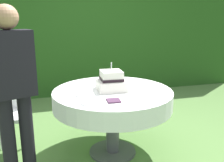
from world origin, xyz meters
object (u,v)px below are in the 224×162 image
serving_plate_far (87,103)px  serving_plate_left (147,90)px  garden_chair (11,107)px  standing_person (13,87)px  cake_table (113,99)px  napkin_stack (114,101)px  serving_plate_right (82,95)px  serving_plate_near (138,100)px  wedding_cake (112,81)px

serving_plate_far → serving_plate_left: bearing=19.3°
garden_chair → standing_person: size_ratio=0.56×
cake_table → napkin_stack: (-0.09, -0.36, 0.11)m
serving_plate_right → cake_table: bearing=15.1°
serving_plate_near → garden_chair: garden_chair is taller
standing_person → serving_plate_far: bearing=-5.5°
serving_plate_far → napkin_stack: napkin_stack is taller
wedding_cake → serving_plate_far: wedding_cake is taller
garden_chair → serving_plate_near: bearing=-31.7°
cake_table → wedding_cake: wedding_cake is taller
serving_plate_right → garden_chair: bearing=149.7°
cake_table → serving_plate_left: 0.38m
wedding_cake → serving_plate_right: bearing=-162.5°
standing_person → serving_plate_near: bearing=-6.0°
serving_plate_far → serving_plate_right: (-0.00, 0.26, 0.00)m
serving_plate_right → serving_plate_left: bearing=-1.7°
serving_plate_near → serving_plate_left: (0.22, 0.30, 0.00)m
cake_table → standing_person: size_ratio=0.80×
serving_plate_far → standing_person: bearing=174.5°
serving_plate_near → napkin_stack: 0.23m
serving_plate_near → serving_plate_far: same height
cake_table → standing_person: 1.05m
serving_plate_right → garden_chair: 0.86m
serving_plate_left → garden_chair: bearing=162.7°
wedding_cake → napkin_stack: 0.39m
wedding_cake → serving_plate_left: bearing=-20.1°
serving_plate_left → serving_plate_right: (-0.70, 0.02, 0.00)m
serving_plate_left → serving_plate_near: bearing=-126.5°
wedding_cake → serving_plate_far: size_ratio=2.82×
cake_table → serving_plate_near: serving_plate_near is taller
standing_person → wedding_cake: bearing=18.2°
serving_plate_near → serving_plate_right: 0.57m
serving_plate_right → garden_chair: garden_chair is taller
serving_plate_near → standing_person: bearing=174.0°
cake_table → serving_plate_near: (0.13, -0.41, 0.11)m
serving_plate_near → standing_person: (-1.08, 0.11, 0.18)m
wedding_cake → standing_person: size_ratio=0.20×
wedding_cake → serving_plate_near: size_ratio=2.19×
garden_chair → standing_person: bearing=-79.9°
napkin_stack → garden_chair: (-0.98, 0.68, -0.21)m
serving_plate_right → garden_chair: size_ratio=0.16×
serving_plate_right → napkin_stack: bearing=-45.7°
cake_table → standing_person: bearing=-162.7°
serving_plate_left → napkin_stack: bearing=-151.2°
wedding_cake → serving_plate_near: bearing=-72.7°
serving_plate_far → serving_plate_left: 0.73m
cake_table → garden_chair: garden_chair is taller
serving_plate_far → serving_plate_near: bearing=-6.6°
serving_plate_near → garden_chair: 1.42m
serving_plate_left → napkin_stack: size_ratio=1.17×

